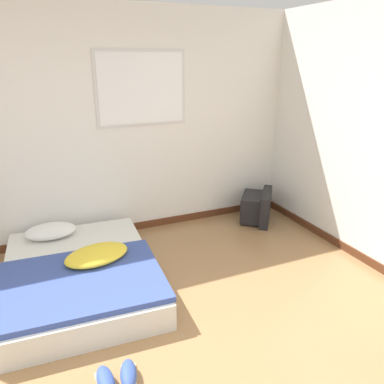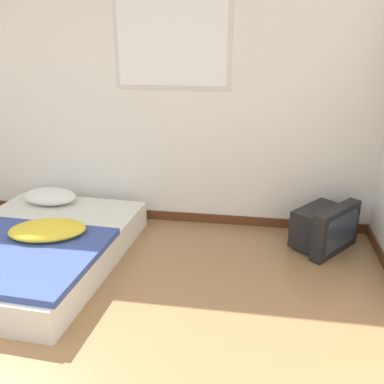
% 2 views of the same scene
% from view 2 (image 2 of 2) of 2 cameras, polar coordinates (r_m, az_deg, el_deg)
% --- Properties ---
extents(wall_back, '(7.73, 0.08, 2.60)m').
position_cam_2_polar(wall_back, '(4.25, -13.35, 13.38)').
color(wall_back, white).
rests_on(wall_back, ground_plane).
extents(mattress_bed, '(1.43, 1.87, 0.38)m').
position_cam_2_polar(mattress_bed, '(3.73, -20.38, -6.80)').
color(mattress_bed, silver).
rests_on(mattress_bed, ground_plane).
extents(crt_tv, '(0.61, 0.65, 0.41)m').
position_cam_2_polar(crt_tv, '(3.88, 17.23, -4.52)').
color(crt_tv, black).
rests_on(crt_tv, ground_plane).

